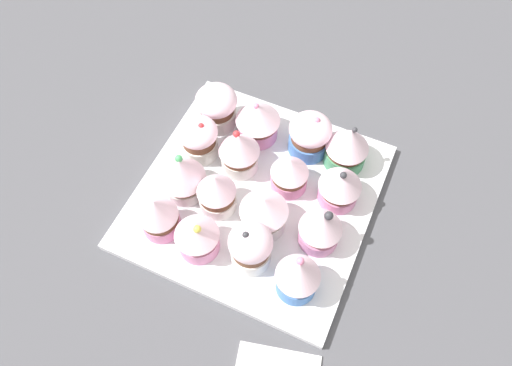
{
  "coord_description": "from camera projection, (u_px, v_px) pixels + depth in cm",
  "views": [
    {
      "loc": [
        31.37,
        14.18,
        62.69
      ],
      "look_at": [
        0.0,
        0.0,
        4.2
      ],
      "focal_mm": 34.3,
      "sensor_mm": 36.0,
      "label": 1
    }
  ],
  "objects": [
    {
      "name": "cupcake_8",
      "position": [
        310.0,
        135.0,
        0.71
      ],
      "size": [
        6.3,
        6.3,
        7.08
      ],
      "color": "#477AC6",
      "rests_on": "baking_tray"
    },
    {
      "name": "cupcake_10",
      "position": [
        264.0,
        212.0,
        0.65
      ],
      "size": [
        6.59,
        6.59,
        6.91
      ],
      "color": "white",
      "rests_on": "baking_tray"
    },
    {
      "name": "cupcake_12",
      "position": [
        347.0,
        146.0,
        0.7
      ],
      "size": [
        6.26,
        6.26,
        7.91
      ],
      "color": "#4C9E6B",
      "rests_on": "baking_tray"
    },
    {
      "name": "cupcake_11",
      "position": [
        251.0,
        247.0,
        0.62
      ],
      "size": [
        5.74,
        5.74,
        7.79
      ],
      "color": "white",
      "rests_on": "baking_tray"
    },
    {
      "name": "cupcake_1",
      "position": [
        199.0,
        139.0,
        0.71
      ],
      "size": [
        5.83,
        5.83,
        7.02
      ],
      "color": "white",
      "rests_on": "baking_tray"
    },
    {
      "name": "cupcake_5",
      "position": [
        239.0,
        151.0,
        0.7
      ],
      "size": [
        5.93,
        5.93,
        7.73
      ],
      "color": "white",
      "rests_on": "baking_tray"
    },
    {
      "name": "cupcake_6",
      "position": [
        217.0,
        192.0,
        0.66
      ],
      "size": [
        5.44,
        5.44,
        7.29
      ],
      "color": "white",
      "rests_on": "baking_tray"
    },
    {
      "name": "cupcake_7",
      "position": [
        197.0,
        236.0,
        0.63
      ],
      "size": [
        5.94,
        5.94,
        6.97
      ],
      "color": "pink",
      "rests_on": "baking_tray"
    },
    {
      "name": "cupcake_3",
      "position": [
        158.0,
        215.0,
        0.65
      ],
      "size": [
        5.4,
        5.4,
        7.32
      ],
      "color": "pink",
      "rests_on": "baking_tray"
    },
    {
      "name": "cupcake_0",
      "position": [
        217.0,
        107.0,
        0.74
      ],
      "size": [
        6.32,
        6.32,
        7.11
      ],
      "color": "white",
      "rests_on": "baking_tray"
    },
    {
      "name": "cupcake_13",
      "position": [
        340.0,
        185.0,
        0.67
      ],
      "size": [
        6.03,
        6.03,
        7.54
      ],
      "color": "pink",
      "rests_on": "baking_tray"
    },
    {
      "name": "cupcake_2",
      "position": [
        182.0,
        175.0,
        0.68
      ],
      "size": [
        6.54,
        6.54,
        7.58
      ],
      "color": "white",
      "rests_on": "baking_tray"
    },
    {
      "name": "cupcake_4",
      "position": [
        258.0,
        120.0,
        0.73
      ],
      "size": [
        6.7,
        6.7,
        7.1
      ],
      "color": "pink",
      "rests_on": "baking_tray"
    },
    {
      "name": "cupcake_14",
      "position": [
        321.0,
        228.0,
        0.64
      ],
      "size": [
        5.8,
        5.8,
        7.38
      ],
      "color": "pink",
      "rests_on": "baking_tray"
    },
    {
      "name": "ground_plane",
      "position": [
        256.0,
        202.0,
        0.73
      ],
      "size": [
        180.0,
        180.0,
        3.0
      ],
      "primitive_type": "cube",
      "color": "#4C4C51"
    },
    {
      "name": "cupcake_9",
      "position": [
        290.0,
        173.0,
        0.68
      ],
      "size": [
        5.38,
        5.38,
        6.42
      ],
      "color": "pink",
      "rests_on": "baking_tray"
    },
    {
      "name": "baking_tray",
      "position": [
        256.0,
        196.0,
        0.71
      ],
      "size": [
        32.53,
        32.53,
        1.2
      ],
      "color": "silver",
      "rests_on": "ground_plane"
    },
    {
      "name": "cupcake_15",
      "position": [
        298.0,
        276.0,
        0.6
      ],
      "size": [
        5.71,
        5.71,
        7.92
      ],
      "color": "#477AC6",
      "rests_on": "baking_tray"
    }
  ]
}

